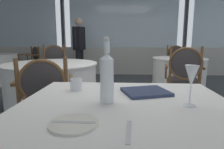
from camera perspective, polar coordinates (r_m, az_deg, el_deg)
The scene contains 17 objects.
ground_plane at distance 2.60m, azimuth 3.09°, elevation -14.11°, with size 15.28×15.28×0.00m, color #4C5156.
window_wall_far at distance 6.05m, azimuth 3.32°, elevation 11.24°, with size 11.76×0.14×2.99m.
side_plate at distance 0.81m, azimuth -11.11°, elevation -13.99°, with size 0.20×0.20×0.01m, color silver.
butter_knife at distance 0.81m, azimuth -11.12°, elevation -13.65°, with size 0.18×0.02×0.00m, color silver.
dinner_fork at distance 0.74m, azimuth 5.15°, elevation -16.36°, with size 0.18×0.02×0.00m, color silver.
water_bottle at distance 1.03m, azimuth -1.43°, elevation -0.57°, with size 0.07×0.07×0.35m.
wine_glass at distance 1.05m, azimuth 22.52°, elevation -0.67°, with size 0.07×0.07×0.21m.
water_tumbler at distance 1.33m, azimuth -10.40°, elevation -2.85°, with size 0.08×0.08×0.08m, color white.
menu_book at distance 1.25m, azimuth 10.00°, elevation -5.04°, with size 0.27×0.23×0.02m, color #2D3856.
background_table_1 at distance 3.95m, azimuth 18.99°, elevation -0.63°, with size 1.01×1.01×0.73m.
dining_chair_1_0 at distance 4.85m, azimuth 18.33°, elevation 3.44°, with size 0.60×0.54×0.95m.
dining_chair_1_1 at distance 3.00m, azimuth 20.49°, elevation -0.12°, with size 0.60×0.54×0.98m.
background_table_2 at distance 3.04m, azimuth -17.19°, elevation -3.63°, with size 1.36×1.36×0.73m.
dining_chair_2_0 at distance 1.94m, azimuth -19.14°, elevation -6.10°, with size 0.62×0.58×0.92m.
dining_chair_2_1 at distance 4.10m, azimuth -16.56°, elevation 2.83°, with size 0.62×0.58×0.98m.
dining_chair_3_0 at distance 5.90m, azimuth -22.60°, elevation 4.11°, with size 0.66×0.64×0.89m.
diner_person_0 at distance 5.33m, azimuth -9.59°, elevation 8.60°, with size 0.28×0.52×1.65m.
Camera 1 is at (-0.00, -2.37, 1.07)m, focal length 31.00 mm.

